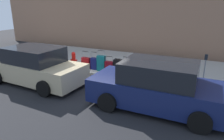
{
  "coord_description": "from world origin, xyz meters",
  "views": [
    {
      "loc": [
        -4.82,
        8.26,
        3.38
      ],
      "look_at": [
        -1.14,
        0.6,
        0.66
      ],
      "focal_mm": 33.62,
      "sensor_mm": 36.0,
      "label": 1
    }
  ],
  "objects_px": {
    "fire_hydrant": "(74,59)",
    "suitcase_maroon_0": "(176,76)",
    "suitcase_navy_2": "(156,72)",
    "suitcase_red_3": "(145,71)",
    "parked_car_navy_0": "(158,87)",
    "suitcase_teal_1": "(165,73)",
    "bollard_post": "(61,59)",
    "suitcase_teal_8": "(101,63)",
    "parked_car_beige_1": "(35,66)",
    "suitcase_silver_4": "(135,70)",
    "suitcase_olive_5": "(126,69)",
    "suitcase_red_10": "(86,63)",
    "suitcase_navy_9": "(94,64)",
    "suitcase_maroon_7": "(109,67)",
    "suitcase_black_6": "(118,66)",
    "parking_meter": "(205,65)"
  },
  "relations": [
    {
      "from": "fire_hydrant",
      "to": "suitcase_maroon_0",
      "type": "bearing_deg",
      "value": 179.92
    },
    {
      "from": "suitcase_navy_2",
      "to": "suitcase_red_3",
      "type": "xyz_separation_m",
      "value": [
        0.48,
        0.0,
        -0.04
      ]
    },
    {
      "from": "suitcase_red_3",
      "to": "parked_car_navy_0",
      "type": "height_order",
      "value": "parked_car_navy_0"
    },
    {
      "from": "suitcase_teal_1",
      "to": "bollard_post",
      "type": "height_order",
      "value": "suitcase_teal_1"
    },
    {
      "from": "suitcase_teal_8",
      "to": "parked_car_navy_0",
      "type": "distance_m",
      "value": 4.17
    },
    {
      "from": "suitcase_teal_8",
      "to": "parked_car_beige_1",
      "type": "xyz_separation_m",
      "value": [
        1.98,
        2.38,
        0.22
      ]
    },
    {
      "from": "suitcase_teal_8",
      "to": "bollard_post",
      "type": "height_order",
      "value": "suitcase_teal_8"
    },
    {
      "from": "suitcase_maroon_0",
      "to": "suitcase_silver_4",
      "type": "height_order",
      "value": "suitcase_silver_4"
    },
    {
      "from": "suitcase_silver_4",
      "to": "parked_car_navy_0",
      "type": "distance_m",
      "value": 2.94
    },
    {
      "from": "suitcase_maroon_0",
      "to": "suitcase_teal_1",
      "type": "distance_m",
      "value": 0.46
    },
    {
      "from": "suitcase_olive_5",
      "to": "suitcase_red_10",
      "type": "relative_size",
      "value": 0.93
    },
    {
      "from": "suitcase_red_3",
      "to": "parked_car_beige_1",
      "type": "bearing_deg",
      "value": 30.1
    },
    {
      "from": "suitcase_teal_1",
      "to": "bollard_post",
      "type": "relative_size",
      "value": 1.22
    },
    {
      "from": "suitcase_olive_5",
      "to": "suitcase_navy_9",
      "type": "bearing_deg",
      "value": -0.48
    },
    {
      "from": "suitcase_navy_9",
      "to": "parked_car_beige_1",
      "type": "height_order",
      "value": "parked_car_beige_1"
    },
    {
      "from": "suitcase_olive_5",
      "to": "suitcase_teal_8",
      "type": "height_order",
      "value": "suitcase_teal_8"
    },
    {
      "from": "suitcase_red_3",
      "to": "fire_hydrant",
      "type": "bearing_deg",
      "value": 0.73
    },
    {
      "from": "suitcase_maroon_0",
      "to": "suitcase_silver_4",
      "type": "relative_size",
      "value": 0.76
    },
    {
      "from": "suitcase_teal_8",
      "to": "suitcase_navy_9",
      "type": "height_order",
      "value": "suitcase_teal_8"
    },
    {
      "from": "suitcase_maroon_7",
      "to": "suitcase_navy_2",
      "type": "bearing_deg",
      "value": -177.38
    },
    {
      "from": "suitcase_silver_4",
      "to": "suitcase_olive_5",
      "type": "relative_size",
      "value": 0.91
    },
    {
      "from": "suitcase_navy_2",
      "to": "suitcase_black_6",
      "type": "bearing_deg",
      "value": 2.58
    },
    {
      "from": "suitcase_teal_8",
      "to": "suitcase_red_10",
      "type": "height_order",
      "value": "suitcase_teal_8"
    },
    {
      "from": "suitcase_navy_2",
      "to": "parking_meter",
      "type": "distance_m",
      "value": 2.04
    },
    {
      "from": "suitcase_navy_9",
      "to": "bollard_post",
      "type": "bearing_deg",
      "value": 5.9
    },
    {
      "from": "suitcase_teal_1",
      "to": "suitcase_navy_2",
      "type": "bearing_deg",
      "value": -7.31
    },
    {
      "from": "suitcase_teal_1",
      "to": "suitcase_black_6",
      "type": "height_order",
      "value": "suitcase_teal_1"
    },
    {
      "from": "suitcase_maroon_0",
      "to": "suitcase_navy_9",
      "type": "bearing_deg",
      "value": -0.8
    },
    {
      "from": "parking_meter",
      "to": "parked_car_navy_0",
      "type": "relative_size",
      "value": 0.28
    },
    {
      "from": "bollard_post",
      "to": "suitcase_black_6",
      "type": "bearing_deg",
      "value": -177.92
    },
    {
      "from": "suitcase_red_10",
      "to": "parked_car_navy_0",
      "type": "height_order",
      "value": "parked_car_navy_0"
    },
    {
      "from": "suitcase_navy_2",
      "to": "suitcase_red_3",
      "type": "distance_m",
      "value": 0.48
    },
    {
      "from": "parking_meter",
      "to": "parked_car_beige_1",
      "type": "xyz_separation_m",
      "value": [
        6.67,
        2.65,
        -0.22
      ]
    },
    {
      "from": "suitcase_maroon_0",
      "to": "suitcase_red_3",
      "type": "bearing_deg",
      "value": -2.38
    },
    {
      "from": "fire_hydrant",
      "to": "parked_car_navy_0",
      "type": "bearing_deg",
      "value": 154.78
    },
    {
      "from": "suitcase_maroon_0",
      "to": "suitcase_olive_5",
      "type": "bearing_deg",
      "value": -1.04
    },
    {
      "from": "suitcase_navy_2",
      "to": "suitcase_black_6",
      "type": "relative_size",
      "value": 0.89
    },
    {
      "from": "parking_meter",
      "to": "parked_car_navy_0",
      "type": "height_order",
      "value": "parked_car_navy_0"
    },
    {
      "from": "fire_hydrant",
      "to": "bollard_post",
      "type": "distance_m",
      "value": 0.71
    },
    {
      "from": "suitcase_teal_1",
      "to": "fire_hydrant",
      "type": "xyz_separation_m",
      "value": [
        4.84,
        -0.0,
        0.06
      ]
    },
    {
      "from": "suitcase_red_10",
      "to": "parked_car_navy_0",
      "type": "xyz_separation_m",
      "value": [
        -4.31,
        2.36,
        0.32
      ]
    },
    {
      "from": "suitcase_teal_1",
      "to": "parked_car_navy_0",
      "type": "height_order",
      "value": "parked_car_navy_0"
    },
    {
      "from": "suitcase_red_10",
      "to": "suitcase_teal_1",
      "type": "bearing_deg",
      "value": -179.54
    },
    {
      "from": "suitcase_red_3",
      "to": "suitcase_navy_9",
      "type": "distance_m",
      "value": 2.68
    },
    {
      "from": "suitcase_olive_5",
      "to": "fire_hydrant",
      "type": "xyz_separation_m",
      "value": [
        2.99,
        0.03,
        0.14
      ]
    },
    {
      "from": "suitcase_teal_1",
      "to": "suitcase_olive_5",
      "type": "bearing_deg",
      "value": -1.23
    },
    {
      "from": "suitcase_navy_9",
      "to": "suitcase_maroon_0",
      "type": "bearing_deg",
      "value": 179.2
    },
    {
      "from": "suitcase_red_3",
      "to": "bollard_post",
      "type": "distance_m",
      "value": 4.62
    },
    {
      "from": "suitcase_teal_8",
      "to": "fire_hydrant",
      "type": "bearing_deg",
      "value": -0.76
    },
    {
      "from": "suitcase_teal_1",
      "to": "suitcase_maroon_7",
      "type": "bearing_deg",
      "value": 1.03
    }
  ]
}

